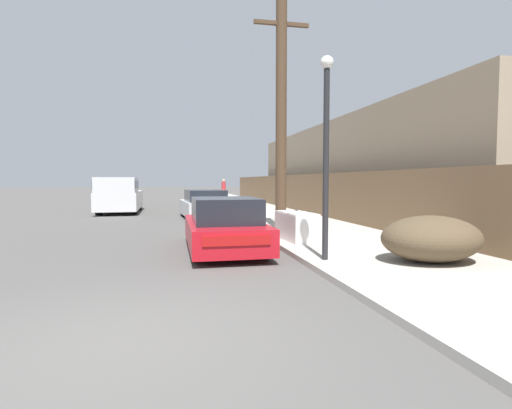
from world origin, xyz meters
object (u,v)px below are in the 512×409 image
object	(u,v)px
pickup_truck	(119,195)
street_lamp	(326,141)
discarded_fridge	(296,226)
car_parked_mid	(205,205)
parked_sports_car_red	(224,227)
brush_pile	(431,239)
utility_pole	(281,114)
pedestrian	(224,190)

from	to	relation	value
pickup_truck	street_lamp	size ratio (longest dim) A/B	1.37
discarded_fridge	car_parked_mid	distance (m)	8.10
parked_sports_car_red	pickup_truck	distance (m)	13.32
discarded_fridge	parked_sports_car_red	distance (m)	2.17
parked_sports_car_red	car_parked_mid	bearing A→B (deg)	88.75
pickup_truck	brush_pile	xyz separation A→B (m)	(7.79, -15.37, -0.37)
street_lamp	brush_pile	size ratio (longest dim) A/B	2.04
parked_sports_car_red	street_lamp	size ratio (longest dim) A/B	1.01
car_parked_mid	utility_pole	distance (m)	6.79
pedestrian	pickup_truck	bearing A→B (deg)	-125.92
street_lamp	brush_pile	distance (m)	2.84
pickup_truck	street_lamp	distance (m)	15.94
street_lamp	pedestrian	size ratio (longest dim) A/B	2.35
car_parked_mid	brush_pile	world-z (taller)	car_parked_mid
pedestrian	utility_pole	bearing A→B (deg)	-91.61
pickup_truck	pedestrian	size ratio (longest dim) A/B	3.23
utility_pole	street_lamp	size ratio (longest dim) A/B	1.81
parked_sports_car_red	car_parked_mid	distance (m)	8.57
parked_sports_car_red	brush_pile	distance (m)	4.63
discarded_fridge	brush_pile	xyz separation A→B (m)	(1.72, -3.36, 0.08)
discarded_fridge	pedestrian	world-z (taller)	pedestrian
street_lamp	utility_pole	bearing A→B (deg)	84.81
brush_pile	car_parked_mid	bearing A→B (deg)	107.64
pickup_truck	utility_pole	world-z (taller)	utility_pole
car_parked_mid	pickup_truck	bearing A→B (deg)	131.39
discarded_fridge	pickup_truck	distance (m)	13.47
car_parked_mid	brush_pile	size ratio (longest dim) A/B	2.19
parked_sports_car_red	car_parked_mid	size ratio (longest dim) A/B	0.93
pickup_truck	discarded_fridge	bearing A→B (deg)	116.07
discarded_fridge	street_lamp	size ratio (longest dim) A/B	0.42
discarded_fridge	utility_pole	bearing A→B (deg)	81.90
discarded_fridge	parked_sports_car_red	bearing A→B (deg)	-164.98
car_parked_mid	pedestrian	xyz separation A→B (m)	(2.58, 13.51, 0.39)
discarded_fridge	pickup_truck	xyz separation A→B (m)	(-6.07, 12.02, 0.45)
utility_pole	pedestrian	size ratio (longest dim) A/B	4.25
discarded_fridge	parked_sports_car_red	xyz separation A→B (m)	(-2.06, -0.68, 0.10)
brush_pile	pickup_truck	bearing A→B (deg)	116.86
utility_pole	brush_pile	size ratio (longest dim) A/B	3.68
street_lamp	pickup_truck	bearing A→B (deg)	111.45
utility_pole	car_parked_mid	bearing A→B (deg)	110.10
brush_pile	pedestrian	world-z (taller)	pedestrian
parked_sports_car_red	utility_pole	distance (m)	4.96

